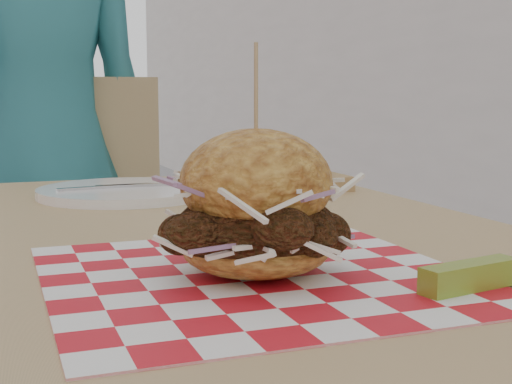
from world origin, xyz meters
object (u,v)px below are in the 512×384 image
patio_chair (85,243)px  sandwich (256,212)px  patio_table (184,309)px  diner (44,145)px

patio_chair → sandwich: 1.18m
patio_table → sandwich: sandwich is taller
diner → patio_chair: diner is taller
patio_chair → diner: bearing=140.7°
diner → sandwich: (0.09, -1.22, 0.02)m
patio_chair → sandwich: (0.01, -1.15, 0.26)m
patio_table → sandwich: bearing=-83.3°
patio_table → patio_chair: (0.01, 0.97, -0.12)m
diner → sandwich: diner is taller
diner → patio_table: (0.07, -1.05, -0.11)m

